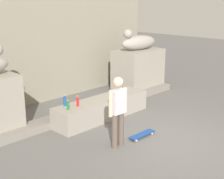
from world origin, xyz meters
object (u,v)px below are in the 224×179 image
object	(u,v)px
statue_reclining_right	(138,42)
bottle_green	(68,106)
skater	(118,109)
bottle_red	(78,102)
bottle_blue	(65,101)
skateboard	(142,134)

from	to	relation	value
statue_reclining_right	bottle_green	world-z (taller)	statue_reclining_right
skater	bottle_red	size ratio (longest dim) A/B	5.74
statue_reclining_right	bottle_green	size ratio (longest dim) A/B	6.38
bottle_green	statue_reclining_right	bearing A→B (deg)	16.14
bottle_red	bottle_blue	distance (m)	0.35
skater	bottle_red	xyz separation A→B (m)	(0.12, 1.57, -0.22)
statue_reclining_right	skater	world-z (taller)	statue_reclining_right
skater	bottle_blue	bearing A→B (deg)	-83.71
statue_reclining_right	bottle_red	xyz separation A→B (m)	(-3.89, -1.19, -1.11)
skater	bottle_green	size ratio (longest dim) A/B	6.48
skateboard	bottle_green	world-z (taller)	bottle_green
statue_reclining_right	bottle_blue	distance (m)	4.36
statue_reclining_right	bottle_green	bearing A→B (deg)	21.35
bottle_red	skater	bearing A→B (deg)	-94.54
bottle_blue	bottle_red	bearing A→B (deg)	-50.13
bottle_green	bottle_blue	size ratio (longest dim) A/B	0.84
skateboard	bottle_green	xyz separation A→B (m)	(-1.04, 1.62, 0.62)
bottle_blue	bottle_green	bearing A→B (deg)	-114.11
skateboard	bottle_blue	xyz separation A→B (m)	(-0.91, 1.91, 0.65)
statue_reclining_right	bottle_blue	size ratio (longest dim) A/B	5.34
skater	bottle_green	bearing A→B (deg)	-78.21
statue_reclining_right	skater	size ratio (longest dim) A/B	0.98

